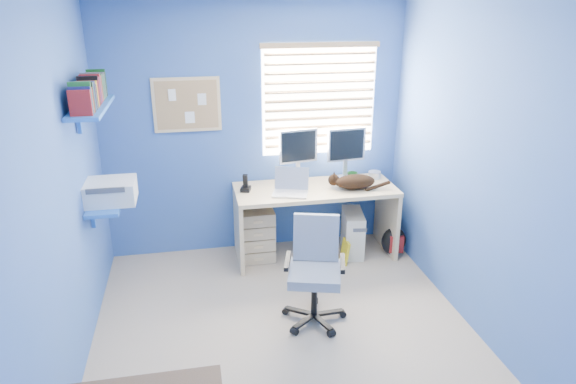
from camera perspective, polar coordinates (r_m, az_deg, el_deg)
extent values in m
cube|color=gray|center=(4.25, -0.31, -15.34)|extent=(3.00, 3.20, 0.00)
cube|color=#355DA9|center=(5.17, -3.68, 6.69)|extent=(3.00, 0.01, 2.50)
cube|color=#355DA9|center=(2.27, 7.42, -13.18)|extent=(3.00, 0.01, 2.50)
cube|color=#355DA9|center=(3.70, -23.81, -0.93)|extent=(0.01, 3.20, 2.50)
cube|color=#355DA9|center=(4.19, 20.27, 1.99)|extent=(0.01, 3.20, 2.50)
cube|color=#E1BC7E|center=(5.23, 2.99, -3.32)|extent=(1.59, 0.65, 0.74)
cube|color=silver|center=(4.88, 0.26, 0.96)|extent=(0.39, 0.35, 0.22)
cube|color=silver|center=(5.21, 1.11, 4.11)|extent=(0.41, 0.18, 0.54)
cube|color=silver|center=(5.30, 6.42, 4.26)|extent=(0.41, 0.16, 0.54)
cube|color=black|center=(4.99, -4.75, 1.04)|extent=(0.12, 0.13, 0.17)
imported|color=#1B591F|center=(5.28, 7.15, 1.65)|extent=(0.10, 0.09, 0.10)
cylinder|color=silver|center=(5.43, 9.58, 1.90)|extent=(0.13, 0.13, 0.07)
ellipsoid|color=black|center=(5.08, 7.47, 1.13)|extent=(0.45, 0.32, 0.14)
cube|color=beige|center=(5.37, 7.20, -4.50)|extent=(0.26, 0.47, 0.45)
cube|color=#D0BB8B|center=(5.19, -3.51, -4.77)|extent=(0.35, 0.28, 0.54)
cube|color=yellow|center=(5.21, 6.35, -6.61)|extent=(0.03, 0.17, 0.24)
ellipsoid|color=black|center=(5.43, 11.65, -5.36)|extent=(0.29, 0.24, 0.30)
cylinder|color=black|center=(4.38, 2.88, -13.72)|extent=(0.62, 0.62, 0.06)
cylinder|color=black|center=(4.27, 2.93, -11.53)|extent=(0.06, 0.06, 0.34)
cube|color=gray|center=(4.16, 2.98, -9.12)|extent=(0.50, 0.50, 0.08)
cube|color=gray|center=(4.22, 3.14, -5.04)|extent=(0.37, 0.16, 0.39)
cube|color=white|center=(5.22, 3.46, 10.20)|extent=(1.15, 0.01, 1.10)
cube|color=tan|center=(5.19, 3.55, 10.14)|extent=(1.10, 0.03, 1.00)
cube|color=#E1BC7E|center=(5.05, -11.17, 9.49)|extent=(0.64, 0.02, 0.52)
cube|color=tan|center=(5.04, -11.17, 9.47)|extent=(0.58, 0.01, 0.46)
cube|color=blue|center=(4.48, -19.60, -1.23)|extent=(0.26, 0.55, 0.03)
cube|color=silver|center=(4.43, -19.25, 0.06)|extent=(0.42, 0.34, 0.18)
cube|color=blue|center=(4.26, -21.03, 8.78)|extent=(0.24, 0.90, 0.03)
cube|color=navy|center=(4.24, -21.38, 10.41)|extent=(0.15, 0.80, 0.22)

